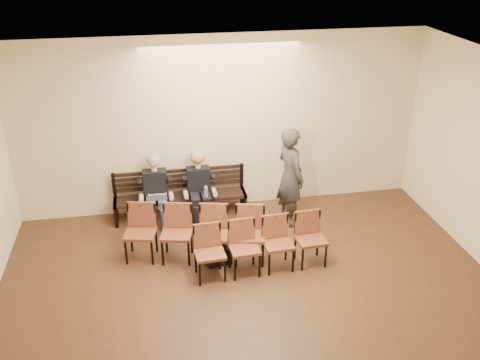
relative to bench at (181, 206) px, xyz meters
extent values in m
cube|color=beige|center=(0.90, 0.35, 1.52)|extent=(8.00, 0.02, 3.50)
cube|color=white|center=(0.90, -4.65, 3.27)|extent=(8.00, 10.00, 0.02)
cube|color=black|center=(0.00, 0.00, 0.00)|extent=(2.60, 0.90, 0.45)
cube|color=silver|center=(-0.44, -0.27, 0.35)|extent=(0.41, 0.35, 0.26)
cylinder|color=silver|center=(0.46, -0.39, 0.34)|extent=(0.08, 0.08, 0.23)
cube|color=black|center=(0.48, -1.75, -0.07)|extent=(0.47, 0.37, 0.31)
imported|color=#36312C|center=(2.04, -0.60, 0.89)|extent=(0.76, 0.94, 2.23)
cube|color=brown|center=(0.12, -1.57, 0.27)|extent=(2.45, 1.05, 0.98)
cube|color=brown|center=(1.17, -2.09, 0.23)|extent=(2.24, 0.63, 0.91)
camera|label=1|loc=(-0.55, -9.38, 5.06)|focal=40.00mm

